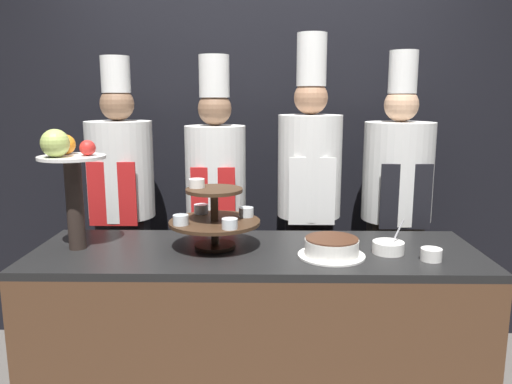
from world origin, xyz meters
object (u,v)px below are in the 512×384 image
at_px(fruit_pedestal, 69,169).
at_px(chef_center_left, 216,200).
at_px(serving_bowl_near, 388,247).
at_px(chef_center_right, 309,193).
at_px(cup_white, 431,254).
at_px(chef_right, 396,201).
at_px(cake_round, 332,248).
at_px(chef_left, 122,200).
at_px(tiered_stand, 214,216).

distance_m(fruit_pedestal, chef_center_left, 0.91).
bearing_deg(serving_bowl_near, chef_center_right, 114.05).
height_order(cup_white, chef_right, chef_right).
bearing_deg(cup_white, chef_center_left, 142.33).
bearing_deg(chef_center_right, fruit_pedestal, -150.99).
relative_size(cake_round, cup_white, 3.29).
distance_m(chef_left, chef_center_right, 1.09).
xyz_separation_m(cake_round, chef_center_left, (-0.57, 0.72, 0.06)).
xyz_separation_m(cake_round, chef_left, (-1.12, 0.72, 0.06)).
bearing_deg(chef_center_left, tiered_stand, -85.50).
xyz_separation_m(cup_white, chef_left, (-1.54, 0.77, 0.08)).
height_order(serving_bowl_near, chef_center_left, chef_center_left).
height_order(cup_white, serving_bowl_near, serving_bowl_near).
xyz_separation_m(fruit_pedestal, chef_center_left, (0.60, 0.63, -0.27)).
relative_size(chef_center_left, chef_center_right, 0.94).
relative_size(fruit_pedestal, chef_left, 0.31).
bearing_deg(chef_center_right, chef_left, -180.00).
height_order(tiered_stand, chef_left, chef_left).
distance_m(serving_bowl_near, chef_center_right, 0.74).
bearing_deg(serving_bowl_near, fruit_pedestal, 178.49).
xyz_separation_m(cup_white, chef_center_left, (-0.99, 0.77, 0.08)).
xyz_separation_m(serving_bowl_near, chef_right, (0.21, 0.67, 0.07)).
bearing_deg(cake_round, chef_left, 147.47).
bearing_deg(chef_right, chef_center_right, 180.00).
distance_m(fruit_pedestal, cake_round, 1.22).
relative_size(tiered_stand, cup_white, 4.69).
relative_size(serving_bowl_near, chef_right, 0.08).
distance_m(serving_bowl_near, chef_center_left, 1.07).
relative_size(cake_round, serving_bowl_near, 1.91).
height_order(serving_bowl_near, chef_center_right, chef_center_right).
xyz_separation_m(tiered_stand, chef_left, (-0.60, 0.59, -0.05)).
relative_size(fruit_pedestal, cake_round, 1.87).
distance_m(tiered_stand, chef_center_right, 0.77).
relative_size(cake_round, chef_left, 0.16).
height_order(tiered_stand, chef_right, chef_right).
xyz_separation_m(tiered_stand, fruit_pedestal, (-0.64, -0.04, 0.22)).
height_order(tiered_stand, fruit_pedestal, fruit_pedestal).
relative_size(fruit_pedestal, chef_right, 0.30).
xyz_separation_m(fruit_pedestal, serving_bowl_near, (1.43, -0.04, -0.35)).
distance_m(cake_round, chef_left, 1.33).
distance_m(tiered_stand, fruit_pedestal, 0.68).
distance_m(cup_white, serving_bowl_near, 0.19).
bearing_deg(serving_bowl_near, chef_center_left, 141.38).
bearing_deg(serving_bowl_near, cup_white, -32.28).
relative_size(tiered_stand, cake_round, 1.42).
bearing_deg(fruit_pedestal, chef_left, 85.52).
height_order(tiered_stand, cup_white, tiered_stand).
height_order(chef_left, chef_center_left, chef_center_left).
height_order(cake_round, chef_center_left, chef_center_left).
xyz_separation_m(serving_bowl_near, chef_center_left, (-0.84, 0.67, 0.08)).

